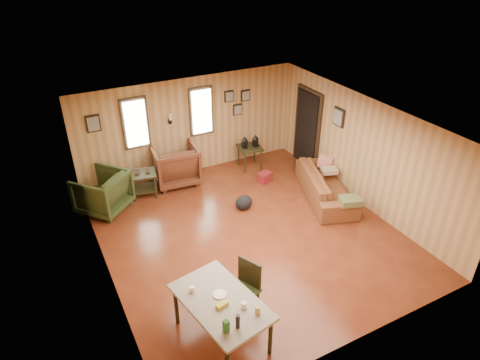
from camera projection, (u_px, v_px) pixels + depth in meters
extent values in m
cube|color=brown|center=(249.00, 234.00, 8.61)|extent=(5.50, 6.00, 0.02)
cube|color=#997C5B|center=(251.00, 122.00, 7.39)|extent=(5.50, 6.00, 0.02)
cube|color=tan|center=(190.00, 127.00, 10.30)|extent=(5.50, 0.02, 2.40)
cube|color=tan|center=(359.00, 284.00, 5.70)|extent=(5.50, 0.02, 2.40)
cube|color=tan|center=(100.00, 223.00, 6.89)|extent=(0.02, 6.00, 2.40)
cube|color=tan|center=(363.00, 152.00, 9.11)|extent=(0.02, 6.00, 2.40)
cube|color=black|center=(135.00, 123.00, 9.57)|extent=(0.60, 0.05, 1.20)
cube|color=#E0F2D1|center=(136.00, 124.00, 9.54)|extent=(0.48, 0.04, 1.06)
cube|color=black|center=(201.00, 111.00, 10.22)|extent=(0.60, 0.05, 1.20)
cube|color=#E0F2D1|center=(202.00, 112.00, 10.19)|extent=(0.48, 0.04, 1.06)
cube|color=black|center=(170.00, 121.00, 9.93)|extent=(0.07, 0.05, 0.12)
cylinder|color=silver|center=(170.00, 117.00, 9.82)|extent=(0.07, 0.07, 0.14)
cube|color=black|center=(307.00, 129.00, 10.69)|extent=(0.06, 1.00, 2.05)
cube|color=black|center=(306.00, 129.00, 10.67)|extent=(0.04, 0.82, 1.90)
cube|color=black|center=(229.00, 96.00, 10.39)|extent=(0.24, 0.04, 0.28)
cube|color=#9E998C|center=(230.00, 97.00, 10.37)|extent=(0.19, 0.02, 0.22)
cube|color=black|center=(245.00, 95.00, 10.60)|extent=(0.24, 0.04, 0.28)
cube|color=#9E998C|center=(246.00, 96.00, 10.58)|extent=(0.19, 0.02, 0.22)
cube|color=black|center=(238.00, 110.00, 10.68)|extent=(0.24, 0.04, 0.28)
cube|color=#9E998C|center=(238.00, 110.00, 10.65)|extent=(0.19, 0.02, 0.22)
cube|color=black|center=(93.00, 123.00, 9.13)|extent=(0.30, 0.04, 0.38)
cube|color=#9E998C|center=(93.00, 124.00, 9.10)|extent=(0.24, 0.02, 0.31)
cube|color=black|center=(339.00, 117.00, 9.49)|extent=(0.04, 0.34, 0.42)
cube|color=#9E998C|center=(338.00, 117.00, 9.48)|extent=(0.02, 0.27, 0.34)
imported|color=brown|center=(326.00, 181.00, 9.59)|extent=(1.34, 2.26, 0.85)
imported|color=#542B19|center=(175.00, 163.00, 10.14)|extent=(1.11, 1.05, 1.05)
imported|color=#2C3A1A|center=(102.00, 190.00, 9.12)|extent=(1.29, 1.29, 0.97)
cube|color=#2A2712|center=(143.00, 174.00, 9.58)|extent=(0.66, 0.62, 0.04)
cube|color=#2A2712|center=(145.00, 188.00, 9.77)|extent=(0.60, 0.56, 0.03)
cylinder|color=#2A2712|center=(134.00, 191.00, 9.50)|extent=(0.05, 0.05, 0.56)
cylinder|color=#2A2712|center=(156.00, 188.00, 9.61)|extent=(0.05, 0.05, 0.56)
cylinder|color=#2A2712|center=(133.00, 182.00, 9.84)|extent=(0.05, 0.05, 0.56)
cylinder|color=#2A2712|center=(154.00, 179.00, 9.96)|extent=(0.05, 0.05, 0.56)
cube|color=#47382F|center=(137.00, 171.00, 9.51)|extent=(0.11, 0.04, 0.13)
cube|color=#47382F|center=(147.00, 170.00, 9.57)|extent=(0.09, 0.04, 0.12)
cube|color=#2A2712|center=(250.00, 148.00, 10.77)|extent=(0.62, 0.62, 0.04)
cylinder|color=#2A2712|center=(245.00, 163.00, 10.66)|extent=(0.04, 0.04, 0.56)
cylinder|color=#2A2712|center=(261.00, 160.00, 10.79)|extent=(0.04, 0.04, 0.56)
cylinder|color=#2A2712|center=(239.00, 155.00, 11.02)|extent=(0.04, 0.04, 0.56)
cylinder|color=#2A2712|center=(255.00, 153.00, 11.15)|extent=(0.04, 0.04, 0.56)
cube|color=black|center=(245.00, 144.00, 10.66)|extent=(0.14, 0.14, 0.20)
cone|color=black|center=(245.00, 138.00, 10.58)|extent=(0.19, 0.19, 0.11)
cube|color=black|center=(255.00, 142.00, 10.75)|extent=(0.14, 0.14, 0.20)
cone|color=black|center=(255.00, 137.00, 10.67)|extent=(0.19, 0.19, 0.11)
cube|color=maroon|center=(265.00, 177.00, 10.36)|extent=(0.38, 0.32, 0.23)
ellipsoid|color=black|center=(244.00, 203.00, 9.29)|extent=(0.42, 0.33, 0.33)
cube|color=brown|center=(350.00, 201.00, 8.77)|extent=(0.51, 0.46, 0.14)
cube|color=red|center=(325.00, 161.00, 10.08)|extent=(0.39, 0.22, 0.38)
cube|color=tan|center=(329.00, 170.00, 9.91)|extent=(0.43, 0.38, 0.11)
cube|color=gray|center=(221.00, 302.00, 6.04)|extent=(1.15, 1.63, 0.05)
cylinder|color=#2A2712|center=(270.00, 336.00, 5.99)|extent=(0.07, 0.07, 0.72)
cylinder|color=#2A2712|center=(176.00, 306.00, 6.47)|extent=(0.07, 0.07, 0.72)
cylinder|color=#2A2712|center=(217.00, 284.00, 6.87)|extent=(0.07, 0.07, 0.72)
cylinder|color=white|center=(244.00, 305.00, 5.90)|extent=(0.09, 0.09, 0.09)
cylinder|color=white|center=(192.00, 289.00, 6.16)|extent=(0.09, 0.09, 0.09)
cube|color=#235D21|center=(226.00, 326.00, 5.52)|extent=(0.08, 0.08, 0.19)
cylinder|color=black|center=(238.00, 321.00, 5.57)|extent=(0.07, 0.07, 0.22)
cylinder|color=tan|center=(258.00, 310.00, 5.80)|extent=(0.08, 0.08, 0.12)
cylinder|color=white|center=(220.00, 294.00, 6.12)|extent=(0.23, 0.23, 0.02)
cube|color=gold|center=(222.00, 305.00, 5.92)|extent=(0.19, 0.11, 0.06)
cube|color=#2C3A1A|center=(242.00, 292.00, 6.58)|extent=(0.58, 0.58, 0.05)
cube|color=#2A2712|center=(250.00, 272.00, 6.57)|extent=(0.21, 0.40, 0.48)
cylinder|color=#2A2712|center=(244.00, 315.00, 6.48)|extent=(0.05, 0.05, 0.46)
cylinder|color=#2A2712|center=(258.00, 301.00, 6.72)|extent=(0.05, 0.05, 0.46)
cylinder|color=#2A2712|center=(226.00, 305.00, 6.67)|extent=(0.05, 0.05, 0.46)
cylinder|color=#2A2712|center=(240.00, 291.00, 6.91)|extent=(0.05, 0.05, 0.46)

